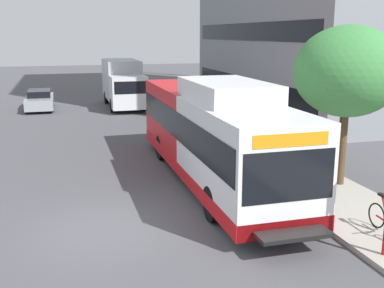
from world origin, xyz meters
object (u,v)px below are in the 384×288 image
at_px(transit_bus, 213,133).
at_px(box_truck_background, 123,82).
at_px(parked_car_far_lane, 40,100).
at_px(street_tree_near_stop, 348,72).

xyz_separation_m(transit_bus, box_truck_background, (-0.73, 18.06, 0.04)).
distance_m(transit_bus, box_truck_background, 18.07).
xyz_separation_m(parked_car_far_lane, box_truck_background, (5.70, -0.29, 1.08)).
bearing_deg(transit_bus, street_tree_near_stop, -26.19).
relative_size(street_tree_near_stop, box_truck_background, 0.75).
bearing_deg(parked_car_far_lane, box_truck_background, -2.94).
height_order(parked_car_far_lane, box_truck_background, box_truck_background).
height_order(street_tree_near_stop, parked_car_far_lane, street_tree_near_stop).
relative_size(transit_bus, parked_car_far_lane, 2.72).
distance_m(transit_bus, street_tree_near_stop, 4.87).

